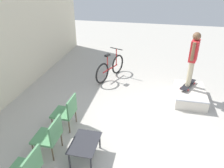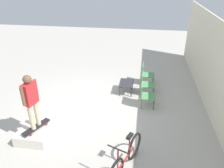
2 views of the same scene
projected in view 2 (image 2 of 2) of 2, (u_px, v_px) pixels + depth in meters
The scene contains 10 objects.
ground_plane at pixel (87, 107), 7.87m from camera, with size 24.00×24.00×0.00m, color #B7B2A8.
house_wall_back at pixel (220, 77), 6.62m from camera, with size 12.00×0.06×3.00m.
skate_ramp_box at pixel (39, 129), 6.50m from camera, with size 1.35×0.89×0.35m.
skateboard_on_ramp at pixel (36, 127), 6.21m from camera, with size 0.88×0.55×0.07m.
person_skater at pixel (31, 98), 5.77m from camera, with size 0.55×0.29×1.60m.
coffee_table at pixel (126, 84), 8.64m from camera, with size 0.77×0.54×0.42m.
patio_chair_left at pixel (146, 73), 9.28m from camera, with size 0.53×0.53×0.86m.
patio_chair_center at pixel (146, 83), 8.49m from camera, with size 0.52×0.52×0.86m.
patio_chair_right at pixel (146, 94), 7.70m from camera, with size 0.53×0.53×0.86m.
bicycle at pixel (126, 158), 5.19m from camera, with size 1.62×0.74×1.02m.
Camera 2 is at (6.39, 1.86, 4.36)m, focal length 35.00 mm.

